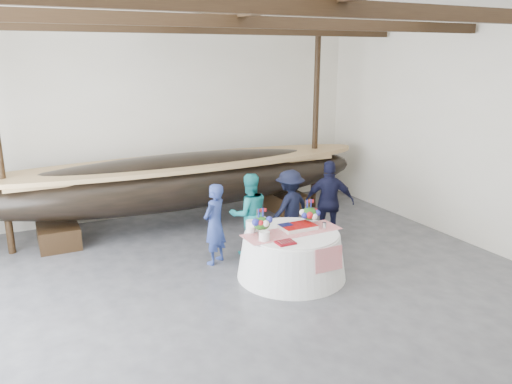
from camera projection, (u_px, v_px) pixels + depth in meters
name	position (u px, v px, depth m)	size (l,w,h in m)	color
floor	(285.00, 324.00, 7.25)	(10.00, 12.00, 0.01)	#3D3D42
wall_back	(162.00, 121.00, 11.83)	(10.00, 0.02, 4.50)	silver
pavilion_structure	(261.00, 38.00, 6.88)	(9.80, 11.76, 4.50)	black
longboat_display	(183.00, 181.00, 11.06)	(8.92, 1.78, 1.67)	black
banquet_table	(292.00, 254.00, 8.72)	(1.91, 1.91, 0.82)	white
tabletop_items	(285.00, 222.00, 8.66)	(1.77, 0.95, 0.40)	red
guest_woman_blue	(215.00, 224.00, 9.18)	(0.56, 0.37, 1.53)	navy
guest_woman_teal	(249.00, 214.00, 9.61)	(0.78, 0.61, 1.61)	teal
guest_man_left	(290.00, 208.00, 10.08)	(1.01, 0.58, 1.56)	black
guest_man_right	(329.00, 202.00, 10.16)	(1.02, 0.42, 1.73)	black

